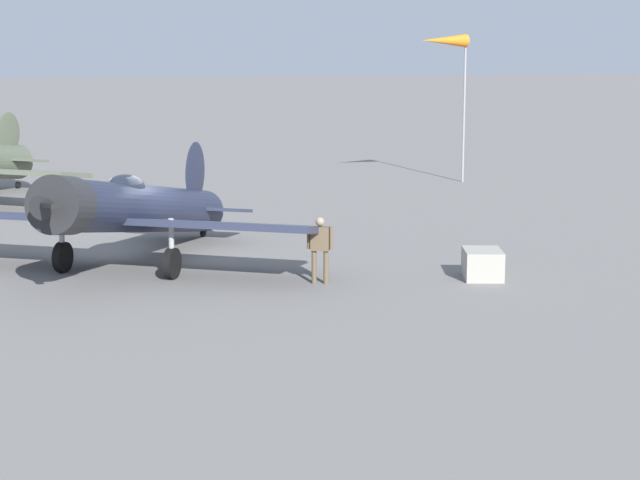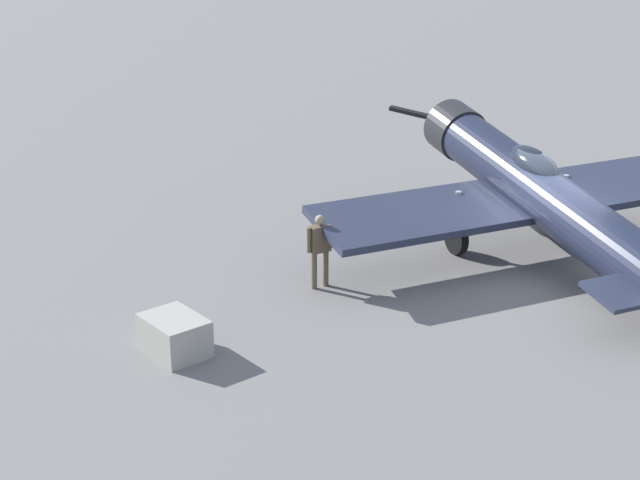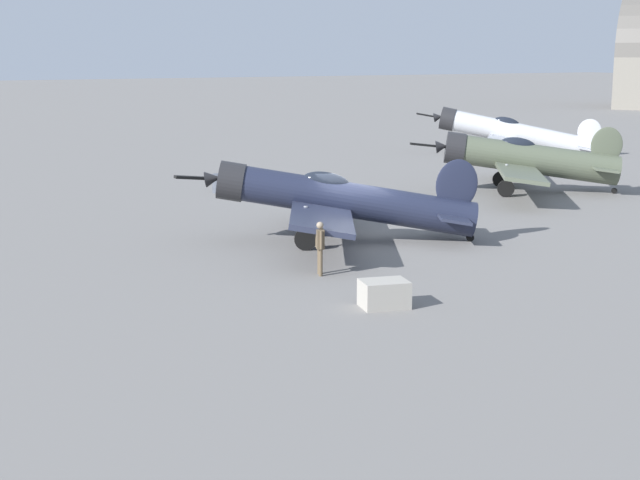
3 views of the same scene
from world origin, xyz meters
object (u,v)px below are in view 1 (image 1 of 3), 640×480
at_px(airplane_foreground, 134,210).
at_px(windsock_mast, 446,46).
at_px(ground_crew_mechanic, 320,244).
at_px(equipment_crate, 483,264).

bearing_deg(airplane_foreground, windsock_mast, 166.06).
distance_m(airplane_foreground, ground_crew_mechanic, 5.36).
bearing_deg(equipment_crate, ground_crew_mechanic, -3.33).
relative_size(airplane_foreground, windsock_mast, 1.63).
xyz_separation_m(airplane_foreground, windsock_mast, (-13.81, -15.60, 4.30)).
bearing_deg(windsock_mast, airplane_foreground, 48.48).
height_order(airplane_foreground, windsock_mast, windsock_mast).
height_order(ground_crew_mechanic, windsock_mast, windsock_mast).
height_order(equipment_crate, windsock_mast, windsock_mast).
distance_m(airplane_foreground, windsock_mast, 21.27).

